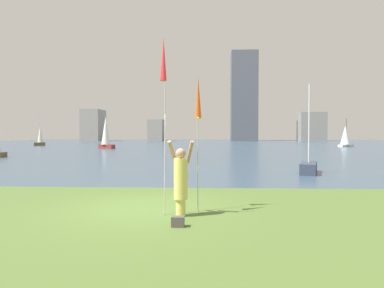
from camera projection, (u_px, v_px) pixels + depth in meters
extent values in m
cube|color=#384C60|center=(198.00, 144.00, 70.96)|extent=(120.00, 116.50, 0.12)
cube|color=#263316|center=(159.00, 188.00, 12.79)|extent=(120.00, 0.70, 0.02)
cylinder|color=#D8CC66|center=(181.00, 208.00, 8.34)|extent=(0.24, 0.24, 0.42)
cylinder|color=#D8CC66|center=(181.00, 179.00, 8.32)|extent=(0.34, 0.34, 1.00)
sphere|color=tan|center=(181.00, 153.00, 8.30)|extent=(0.24, 0.24, 0.24)
cylinder|color=tan|center=(172.00, 152.00, 8.45)|extent=(0.24, 0.39, 0.57)
cylinder|color=tan|center=(190.00, 152.00, 8.43)|extent=(0.24, 0.39, 0.57)
cylinder|color=#B2B2B7|center=(165.00, 148.00, 8.51)|extent=(0.02, 0.23, 3.28)
cone|color=red|center=(163.00, 59.00, 8.20)|extent=(0.16, 0.23, 1.05)
sphere|color=yellow|center=(164.00, 81.00, 8.25)|extent=(0.06, 0.06, 0.06)
cylinder|color=#B2B2B7|center=(198.00, 166.00, 8.48)|extent=(0.02, 0.43, 2.39)
cone|color=#F25919|center=(198.00, 97.00, 8.93)|extent=(0.16, 0.34, 1.11)
sphere|color=yellow|center=(198.00, 118.00, 8.85)|extent=(0.06, 0.06, 0.06)
cube|color=#4C4742|center=(178.00, 222.00, 7.38)|extent=(0.28, 0.19, 0.22)
cube|color=silver|center=(346.00, 146.00, 54.15)|extent=(2.94, 2.40, 0.37)
cylinder|color=#47474C|center=(346.00, 132.00, 54.09)|extent=(0.09, 0.09, 4.10)
cone|color=white|center=(345.00, 135.00, 53.99)|extent=(2.05, 2.05, 2.98)
cube|color=maroon|center=(107.00, 147.00, 47.42)|extent=(2.49, 1.75, 0.57)
cylinder|color=silver|center=(107.00, 125.00, 47.33)|extent=(0.07, 0.07, 5.44)
cone|color=white|center=(106.00, 130.00, 47.44)|extent=(1.57, 1.57, 3.89)
cube|color=#333D51|center=(309.00, 168.00, 17.53)|extent=(1.55, 2.70, 0.55)
cylinder|color=silver|center=(309.00, 123.00, 17.46)|extent=(0.08, 0.08, 4.02)
cube|color=brown|center=(40.00, 144.00, 59.13)|extent=(2.05, 1.69, 0.58)
cylinder|color=silver|center=(39.00, 128.00, 59.05)|extent=(0.06, 0.06, 5.05)
cone|color=silver|center=(40.00, 134.00, 59.13)|extent=(1.21, 1.21, 3.02)
cube|color=gray|center=(93.00, 125.00, 101.47)|extent=(5.40, 7.97, 9.26)
cube|color=gray|center=(156.00, 130.00, 100.01)|extent=(4.29, 6.58, 6.22)
cube|color=#565B66|center=(244.00, 97.00, 100.05)|extent=(7.66, 5.74, 26.00)
cube|color=gray|center=(312.00, 127.00, 100.54)|extent=(7.46, 5.04, 8.41)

